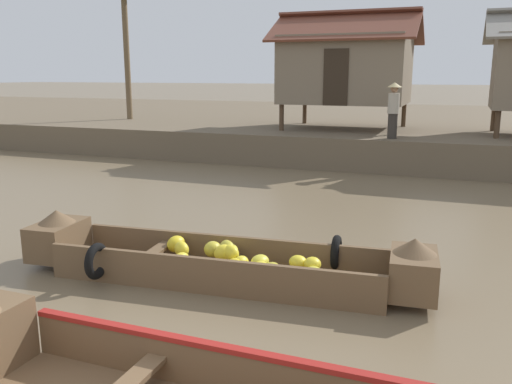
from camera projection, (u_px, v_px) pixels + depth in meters
The scene contains 5 objects.
ground_plane at pixel (347, 198), 12.74m from camera, with size 300.00×300.00×0.00m, color #726047.
riverbank_strip at pixel (405, 127), 24.80m from camera, with size 160.00×20.00×1.01m, color brown.
banana_boat at pixel (221, 261), 7.60m from camera, with size 6.00×2.09×0.86m.
stilt_house_left at pixel (346, 68), 18.49m from camera, with size 4.88×3.78×4.03m.
vendor_person at pixel (393, 108), 15.77m from camera, with size 0.44×0.44×1.66m.
Camera 1 is at (2.40, -2.37, 2.91)m, focal length 37.22 mm.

